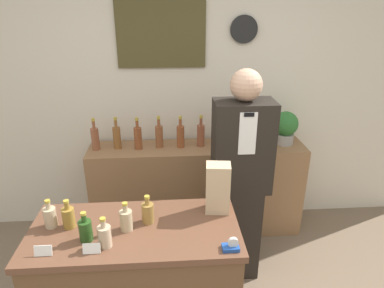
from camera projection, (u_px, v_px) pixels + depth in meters
back_wall at (179, 93)px, 3.25m from camera, size 5.20×0.09×2.70m
back_shelf at (197, 189)px, 3.36m from camera, size 2.02×0.41×0.91m
shopkeeper at (240, 181)px, 2.66m from camera, size 0.44×0.28×1.74m
potted_plant at (285, 127)px, 3.20m from camera, size 0.23×0.23×0.31m
paper_bag at (218, 188)px, 2.08m from camera, size 0.16×0.13×0.32m
tape_dispenser at (231, 246)px, 1.79m from camera, size 0.09×0.06×0.07m
price_card_left at (43, 251)px, 1.75m from camera, size 0.09×0.02×0.06m
price_card_right at (91, 249)px, 1.77m from camera, size 0.09×0.02×0.06m
counter_bottle_0 at (50, 217)px, 1.96m from camera, size 0.07×0.07×0.18m
counter_bottle_1 at (69, 217)px, 1.96m from camera, size 0.07×0.07×0.18m
counter_bottle_2 at (86, 230)px, 1.85m from camera, size 0.07×0.07×0.18m
counter_bottle_3 at (105, 236)px, 1.80m from camera, size 0.07×0.07×0.18m
counter_bottle_4 at (126, 219)px, 1.94m from camera, size 0.07×0.07×0.18m
counter_bottle_5 at (148, 212)px, 2.00m from camera, size 0.07×0.07×0.18m
shelf_bottle_0 at (95, 138)px, 3.09m from camera, size 0.07×0.07×0.30m
shelf_bottle_1 at (117, 137)px, 3.11m from camera, size 0.07×0.07×0.30m
shelf_bottle_2 at (138, 137)px, 3.10m from camera, size 0.07×0.07×0.30m
shelf_bottle_3 at (159, 136)px, 3.14m from camera, size 0.07×0.07×0.30m
shelf_bottle_4 at (180, 136)px, 3.14m from camera, size 0.07×0.07×0.30m
shelf_bottle_5 at (201, 135)px, 3.17m from camera, size 0.07×0.07×0.30m
shelf_bottle_6 at (222, 135)px, 3.15m from camera, size 0.07×0.07×0.30m
shelf_bottle_7 at (242, 134)px, 3.18m from camera, size 0.07×0.07×0.30m
shelf_bottle_8 at (263, 134)px, 3.17m from camera, size 0.07×0.07×0.30m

